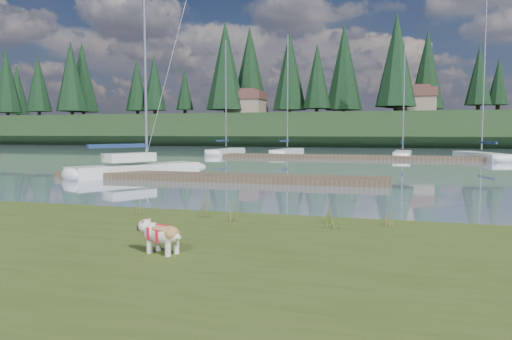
% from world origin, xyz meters
% --- Properties ---
extents(ground, '(200.00, 200.00, 0.00)m').
position_xyz_m(ground, '(0.00, 30.00, 0.00)').
color(ground, '#798EA0').
rests_on(ground, ground).
extents(bank, '(60.00, 9.00, 0.35)m').
position_xyz_m(bank, '(0.00, -6.00, 0.17)').
color(bank, '#3A4C1A').
rests_on(bank, ground).
extents(ridge, '(200.00, 20.00, 5.00)m').
position_xyz_m(ridge, '(0.00, 73.00, 2.50)').
color(ridge, black).
rests_on(ridge, ground).
extents(bulldog, '(0.86, 0.48, 0.50)m').
position_xyz_m(bulldog, '(0.87, -5.62, 0.66)').
color(bulldog, silver).
rests_on(bulldog, bank).
extents(sailboat_main, '(5.20, 7.76, 11.58)m').
position_xyz_m(sailboat_main, '(-8.59, 10.91, 0.42)').
color(sailboat_main, silver).
rests_on(sailboat_main, ground).
extents(dock_near, '(16.00, 2.00, 0.30)m').
position_xyz_m(dock_near, '(-4.00, 9.00, 0.15)').
color(dock_near, '#4C3D2C').
rests_on(dock_near, ground).
extents(dock_far, '(26.00, 2.20, 0.30)m').
position_xyz_m(dock_far, '(2.00, 30.00, 0.15)').
color(dock_far, '#4C3D2C').
rests_on(dock_far, ground).
extents(sailboat_bg_0, '(1.81, 7.99, 11.53)m').
position_xyz_m(sailboat_bg_0, '(-12.82, 35.60, 0.32)').
color(sailboat_bg_0, silver).
rests_on(sailboat_bg_0, ground).
extents(sailboat_bg_1, '(1.99, 8.02, 11.86)m').
position_xyz_m(sailboat_bg_1, '(-6.66, 36.47, 0.33)').
color(sailboat_bg_1, silver).
rests_on(sailboat_bg_1, ground).
extents(sailboat_bg_2, '(1.57, 6.98, 10.55)m').
position_xyz_m(sailboat_bg_2, '(4.33, 33.65, 0.33)').
color(sailboat_bg_2, silver).
rests_on(sailboat_bg_2, ground).
extents(sailboat_bg_3, '(4.10, 8.99, 12.91)m').
position_xyz_m(sailboat_bg_3, '(10.32, 32.71, 0.32)').
color(sailboat_bg_3, silver).
rests_on(sailboat_bg_3, ground).
extents(weed_0, '(0.17, 0.14, 0.67)m').
position_xyz_m(weed_0, '(0.27, -2.39, 0.63)').
color(weed_0, '#475B23').
rests_on(weed_0, bank).
extents(weed_1, '(0.17, 0.14, 0.58)m').
position_xyz_m(weed_1, '(1.02, -2.67, 0.59)').
color(weed_1, '#475B23').
rests_on(weed_1, bank).
extents(weed_2, '(0.17, 0.14, 0.64)m').
position_xyz_m(weed_2, '(2.98, -2.37, 0.62)').
color(weed_2, '#475B23').
rests_on(weed_2, bank).
extents(weed_3, '(0.17, 0.14, 0.47)m').
position_xyz_m(weed_3, '(-1.34, -2.44, 0.55)').
color(weed_3, '#475B23').
rests_on(weed_3, bank).
extents(weed_4, '(0.17, 0.14, 0.52)m').
position_xyz_m(weed_4, '(3.16, -2.88, 0.57)').
color(weed_4, '#475B23').
rests_on(weed_4, bank).
extents(weed_5, '(0.17, 0.14, 0.53)m').
position_xyz_m(weed_5, '(4.23, -2.25, 0.57)').
color(weed_5, '#475B23').
rests_on(weed_5, bank).
extents(mud_lip, '(60.00, 0.50, 0.14)m').
position_xyz_m(mud_lip, '(0.00, -1.60, 0.07)').
color(mud_lip, '#33281C').
rests_on(mud_lip, ground).
extents(conifer_0, '(5.72, 5.72, 14.15)m').
position_xyz_m(conifer_0, '(-55.00, 67.00, 12.64)').
color(conifer_0, '#382619').
rests_on(conifer_0, ridge).
extents(conifer_1, '(4.40, 4.40, 11.30)m').
position_xyz_m(conifer_1, '(-40.00, 71.00, 11.28)').
color(conifer_1, '#382619').
rests_on(conifer_1, ridge).
extents(conifer_2, '(6.60, 6.60, 16.05)m').
position_xyz_m(conifer_2, '(-25.00, 68.00, 13.54)').
color(conifer_2, '#382619').
rests_on(conifer_2, ridge).
extents(conifer_3, '(4.84, 4.84, 12.25)m').
position_xyz_m(conifer_3, '(-10.00, 72.00, 11.74)').
color(conifer_3, '#382619').
rests_on(conifer_3, ridge).
extents(conifer_4, '(6.16, 6.16, 15.10)m').
position_xyz_m(conifer_4, '(3.00, 66.00, 13.09)').
color(conifer_4, '#382619').
rests_on(conifer_4, ridge).
extents(conifer_5, '(3.96, 3.96, 10.35)m').
position_xyz_m(conifer_5, '(15.00, 70.00, 10.83)').
color(conifer_5, '#382619').
rests_on(conifer_5, ridge).
extents(house_0, '(6.30, 5.30, 4.65)m').
position_xyz_m(house_0, '(-22.00, 70.00, 7.31)').
color(house_0, gray).
rests_on(house_0, ridge).
extents(house_1, '(6.30, 5.30, 4.65)m').
position_xyz_m(house_1, '(6.00, 71.00, 7.31)').
color(house_1, gray).
rests_on(house_1, ridge).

